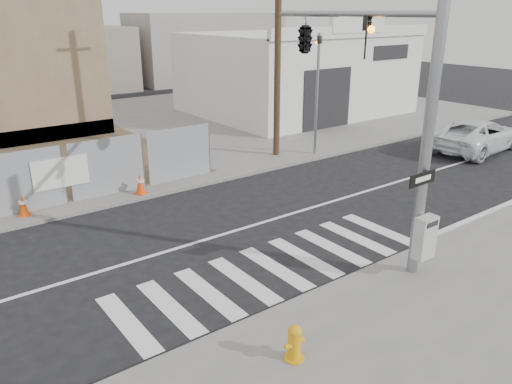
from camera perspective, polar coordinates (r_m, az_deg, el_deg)
ground at (r=14.71m, az=-3.93°, el=-4.91°), size 100.00×100.00×0.00m
sidewalk_far at (r=26.96m, az=-20.48°, el=5.61°), size 50.00×20.00×0.12m
signal_pole at (r=13.42m, az=9.79°, el=13.71°), size 0.96×5.87×7.00m
far_signal_pole at (r=22.11m, az=7.05°, el=12.84°), size 0.16×0.20×5.60m
concrete_wall_right at (r=26.35m, az=-22.47°, el=12.43°), size 5.50×1.30×8.00m
auto_shop at (r=32.37m, az=4.45°, el=13.48°), size 12.00×10.20×5.95m
utility_pole_right at (r=21.65m, az=2.52°, el=17.39°), size 1.60×0.28×10.00m
fire_hydrant at (r=9.56m, az=4.43°, el=-16.78°), size 0.46×0.46×0.72m
suv at (r=25.51m, az=23.93°, el=6.00°), size 5.62×2.94×1.51m
traffic_cone_c at (r=17.23m, az=-25.06°, el=-1.40°), size 0.46×0.46×0.69m
traffic_cone_d at (r=17.93m, az=-13.09°, el=0.92°), size 0.50×0.50×0.74m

